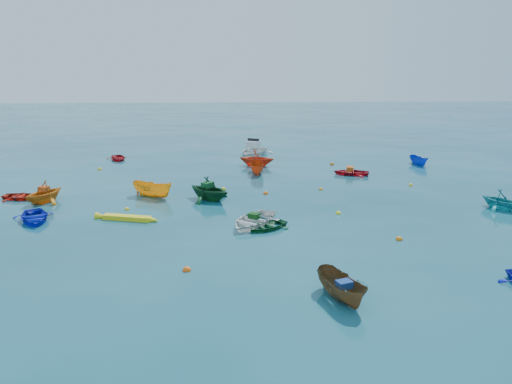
{
  "coord_description": "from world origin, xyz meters",
  "views": [
    {
      "loc": [
        -1.55,
        -26.49,
        8.82
      ],
      "look_at": [
        0.0,
        5.0,
        0.4
      ],
      "focal_mm": 35.0,
      "sensor_mm": 36.0,
      "label": 1
    }
  ],
  "objects_px": {
    "dinghy_blue_sw": "(35,221)",
    "dinghy_white_near": "(253,225)",
    "kayak_yellow": "(127,220)",
    "motorboat_white": "(253,155)"
  },
  "relations": [
    {
      "from": "dinghy_blue_sw",
      "to": "motorboat_white",
      "type": "height_order",
      "value": "motorboat_white"
    },
    {
      "from": "dinghy_white_near",
      "to": "kayak_yellow",
      "type": "height_order",
      "value": "dinghy_white_near"
    },
    {
      "from": "motorboat_white",
      "to": "dinghy_blue_sw",
      "type": "bearing_deg",
      "value": -100.12
    },
    {
      "from": "dinghy_white_near",
      "to": "kayak_yellow",
      "type": "relative_size",
      "value": 1.0
    },
    {
      "from": "dinghy_white_near",
      "to": "motorboat_white",
      "type": "relative_size",
      "value": 0.83
    },
    {
      "from": "dinghy_white_near",
      "to": "motorboat_white",
      "type": "distance_m",
      "value": 20.77
    },
    {
      "from": "dinghy_blue_sw",
      "to": "dinghy_white_near",
      "type": "bearing_deg",
      "value": -30.04
    },
    {
      "from": "dinghy_white_near",
      "to": "dinghy_blue_sw",
      "type": "bearing_deg",
      "value": -153.12
    },
    {
      "from": "kayak_yellow",
      "to": "motorboat_white",
      "type": "distance_m",
      "value": 21.1
    },
    {
      "from": "dinghy_white_near",
      "to": "motorboat_white",
      "type": "height_order",
      "value": "motorboat_white"
    }
  ]
}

